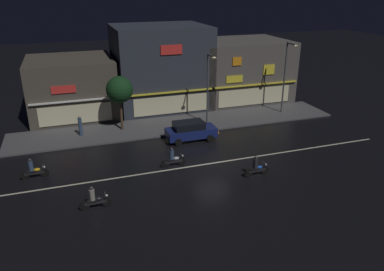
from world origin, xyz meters
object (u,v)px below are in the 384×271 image
object	(u,v)px
streetlamp_mid	(286,72)
motorcycle_trailing_far	(33,170)
streetlamp_west	(209,83)
traffic_cone	(217,130)
parked_car_near_kerb	(190,130)
motorcycle_lead	(173,159)
motorcycle_opposite_lane	(94,199)
pedestrian_on_sidewalk	(80,126)
motorcycle_following	(256,168)

from	to	relation	value
streetlamp_mid	motorcycle_trailing_far	size ratio (longest dim) A/B	3.77
streetlamp_west	traffic_cone	world-z (taller)	streetlamp_west
parked_car_near_kerb	motorcycle_lead	xyz separation A→B (m)	(-2.84, -4.41, -0.24)
streetlamp_west	parked_car_near_kerb	bearing A→B (deg)	-133.11
traffic_cone	motorcycle_opposite_lane	bearing A→B (deg)	-142.49
pedestrian_on_sidewalk	parked_car_near_kerb	xyz separation A→B (m)	(8.92, -3.80, -0.13)
streetlamp_mid	traffic_cone	bearing A→B (deg)	-160.90
parked_car_near_kerb	traffic_cone	xyz separation A→B (m)	(2.79, 0.66, -0.59)
pedestrian_on_sidewalk	traffic_cone	size ratio (longest dim) A/B	3.33
parked_car_near_kerb	traffic_cone	world-z (taller)	parked_car_near_kerb
motorcycle_trailing_far	streetlamp_mid	bearing A→B (deg)	21.76
streetlamp_west	traffic_cone	xyz separation A→B (m)	(0.04, -2.27, -3.83)
motorcycle_trailing_far	pedestrian_on_sidewalk	bearing A→B (deg)	68.42
traffic_cone	motorcycle_following	bearing A→B (deg)	-93.38
motorcycle_lead	motorcycle_trailing_far	size ratio (longest dim) A/B	1.00
parked_car_near_kerb	streetlamp_mid	bearing A→B (deg)	17.71
pedestrian_on_sidewalk	motorcycle_opposite_lane	world-z (taller)	pedestrian_on_sidewalk
streetlamp_west	motorcycle_lead	xyz separation A→B (m)	(-5.59, -7.34, -3.47)
pedestrian_on_sidewalk	streetlamp_west	bearing A→B (deg)	-92.65
motorcycle_opposite_lane	traffic_cone	world-z (taller)	motorcycle_opposite_lane
motorcycle_opposite_lane	motorcycle_trailing_far	distance (m)	6.39
streetlamp_mid	pedestrian_on_sidewalk	world-z (taller)	streetlamp_mid
motorcycle_opposite_lane	motorcycle_trailing_far	xyz separation A→B (m)	(-3.65, 5.25, 0.00)
streetlamp_west	parked_car_near_kerb	distance (m)	5.16
parked_car_near_kerb	traffic_cone	distance (m)	2.93
streetlamp_west	motorcycle_lead	size ratio (longest dim) A/B	3.51
motorcycle_lead	pedestrian_on_sidewalk	bearing A→B (deg)	121.92
streetlamp_mid	streetlamp_west	bearing A→B (deg)	-175.47
motorcycle_opposite_lane	traffic_cone	size ratio (longest dim) A/B	3.45
streetlamp_mid	motorcycle_following	distance (m)	14.93
motorcycle_lead	motorcycle_trailing_far	bearing A→B (deg)	167.30
streetlamp_west	traffic_cone	bearing A→B (deg)	-89.00
motorcycle_lead	motorcycle_following	world-z (taller)	same
streetlamp_mid	pedestrian_on_sidewalk	size ratio (longest dim) A/B	3.92
parked_car_near_kerb	motorcycle_opposite_lane	distance (m)	12.13
streetlamp_west	motorcycle_following	size ratio (longest dim) A/B	3.51
streetlamp_west	motorcycle_opposite_lane	size ratio (longest dim) A/B	3.51
parked_car_near_kerb	motorcycle_opposite_lane	bearing A→B (deg)	-136.94
motorcycle_following	motorcycle_opposite_lane	distance (m)	11.17
motorcycle_opposite_lane	pedestrian_on_sidewalk	bearing A→B (deg)	-91.53
pedestrian_on_sidewalk	motorcycle_lead	size ratio (longest dim) A/B	0.96
motorcycle_trailing_far	traffic_cone	bearing A→B (deg)	19.74
streetlamp_west	parked_car_near_kerb	xyz separation A→B (m)	(-2.75, -2.93, -3.23)
motorcycle_lead	parked_car_near_kerb	bearing A→B (deg)	52.57
motorcycle_opposite_lane	motorcycle_lead	bearing A→B (deg)	-149.05
streetlamp_west	motorcycle_following	xyz separation A→B (m)	(-0.45, -10.62, -3.47)
streetlamp_mid	motorcycle_following	xyz separation A→B (m)	(-9.02, -11.30, -3.73)
pedestrian_on_sidewalk	parked_car_near_kerb	distance (m)	9.69
streetlamp_mid	motorcycle_lead	xyz separation A→B (m)	(-14.15, -8.02, -3.73)
motorcycle_following	motorcycle_opposite_lane	world-z (taller)	same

